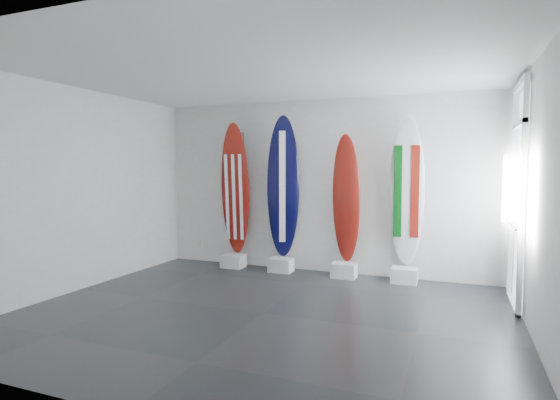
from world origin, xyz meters
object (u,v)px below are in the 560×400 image
at_px(surfboard_navy, 283,187).
at_px(surfboard_usa, 235,189).
at_px(surfboard_swiss, 346,199).
at_px(surfboard_italy, 407,192).

bearing_deg(surfboard_navy, surfboard_usa, 159.09).
bearing_deg(surfboard_swiss, surfboard_italy, 8.05).
distance_m(surfboard_swiss, surfboard_italy, 0.98).
distance_m(surfboard_navy, surfboard_italy, 2.10).
relative_size(surfboard_usa, surfboard_swiss, 1.12).
bearing_deg(surfboard_usa, surfboard_swiss, -5.56).
bearing_deg(surfboard_swiss, surfboard_navy, -171.95).
bearing_deg(surfboard_usa, surfboard_italy, -5.56).
xyz_separation_m(surfboard_swiss, surfboard_italy, (0.97, 0.00, 0.13)).
height_order(surfboard_navy, surfboard_italy, surfboard_navy).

